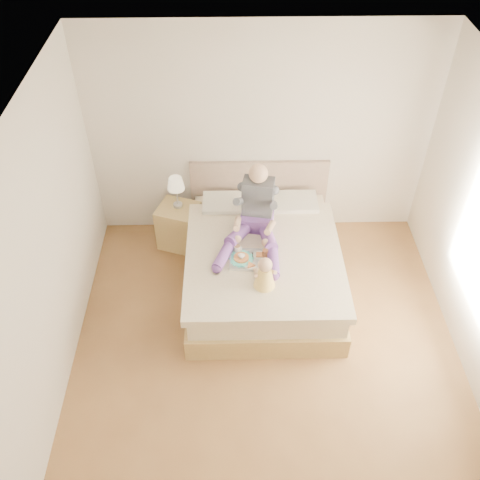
{
  "coord_description": "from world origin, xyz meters",
  "views": [
    {
      "loc": [
        -0.34,
        -3.27,
        4.65
      ],
      "look_at": [
        -0.26,
        0.92,
        0.79
      ],
      "focal_mm": 40.0,
      "sensor_mm": 36.0,
      "label": 1
    }
  ],
  "objects_px": {
    "bed": "(262,260)",
    "adult": "(255,217)",
    "nightstand": "(179,226)",
    "baby": "(264,274)",
    "tray": "(249,258)"
  },
  "relations": [
    {
      "from": "nightstand",
      "to": "baby",
      "type": "xyz_separation_m",
      "value": [
        0.98,
        -1.3,
        0.47
      ]
    },
    {
      "from": "adult",
      "to": "tray",
      "type": "distance_m",
      "value": 0.49
    },
    {
      "from": "bed",
      "to": "adult",
      "type": "relative_size",
      "value": 2.02
    },
    {
      "from": "nightstand",
      "to": "baby",
      "type": "relative_size",
      "value": 1.58
    },
    {
      "from": "tray",
      "to": "baby",
      "type": "bearing_deg",
      "value": -64.26
    },
    {
      "from": "adult",
      "to": "baby",
      "type": "bearing_deg",
      "value": -74.51
    },
    {
      "from": "nightstand",
      "to": "baby",
      "type": "distance_m",
      "value": 1.7
    },
    {
      "from": "adult",
      "to": "tray",
      "type": "bearing_deg",
      "value": -89.48
    },
    {
      "from": "bed",
      "to": "adult",
      "type": "xyz_separation_m",
      "value": [
        -0.08,
        0.14,
        0.54
      ]
    },
    {
      "from": "adult",
      "to": "tray",
      "type": "relative_size",
      "value": 2.46
    },
    {
      "from": "baby",
      "to": "bed",
      "type": "bearing_deg",
      "value": 76.03
    },
    {
      "from": "tray",
      "to": "baby",
      "type": "distance_m",
      "value": 0.4
    },
    {
      "from": "baby",
      "to": "tray",
      "type": "bearing_deg",
      "value": 99.48
    },
    {
      "from": "bed",
      "to": "nightstand",
      "type": "height_order",
      "value": "bed"
    },
    {
      "from": "adult",
      "to": "tray",
      "type": "xyz_separation_m",
      "value": [
        -0.08,
        -0.43,
        -0.22
      ]
    }
  ]
}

